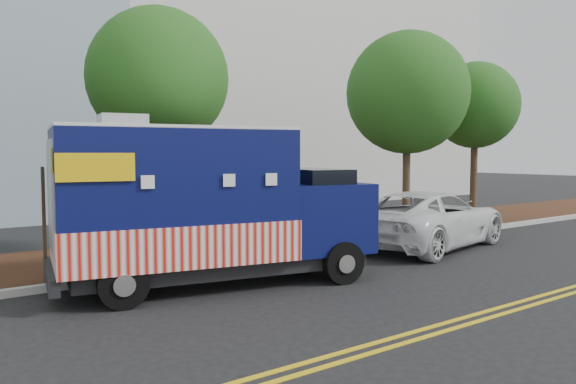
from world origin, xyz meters
TOP-DOWN VIEW (x-y plane):
  - ground at (0.00, 0.00)m, footprint 120.00×120.00m
  - curb at (0.00, 1.40)m, footprint 120.00×0.18m
  - mulch_strip at (0.00, 3.50)m, footprint 120.00×4.00m
  - centerline_near at (0.00, -4.45)m, footprint 120.00×0.10m
  - centerline_far at (0.00, -4.70)m, footprint 120.00×0.10m
  - tree_b at (-0.48, 3.75)m, footprint 3.60×3.60m
  - tree_c at (8.31, 3.17)m, footprint 4.17×4.17m
  - tree_d at (11.94, 3.02)m, footprint 3.25×3.25m
  - sign_post at (-3.80, 1.75)m, footprint 0.06×0.06m
  - food_truck at (-1.22, 0.07)m, footprint 6.74×3.55m
  - white_car at (6.15, 0.42)m, footprint 6.18×3.81m

SIDE VIEW (x-z plane):
  - ground at x=0.00m, z-range 0.00..0.00m
  - centerline_near at x=0.00m, z-range 0.00..0.01m
  - centerline_far at x=0.00m, z-range 0.00..0.01m
  - curb at x=0.00m, z-range 0.00..0.15m
  - mulch_strip at x=0.00m, z-range 0.00..0.15m
  - white_car at x=6.15m, z-range 0.00..1.60m
  - sign_post at x=-3.80m, z-range 0.00..2.40m
  - food_truck at x=-1.22m, z-range -0.16..3.22m
  - tree_d at x=11.94m, z-range 1.40..7.50m
  - tree_b at x=-0.48m, z-range 1.38..7.76m
  - tree_c at x=8.31m, z-range 1.31..8.11m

